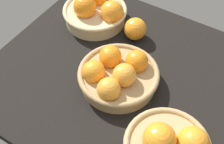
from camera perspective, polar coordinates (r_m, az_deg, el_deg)
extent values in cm
cube|color=black|center=(101.08, 2.51, -1.33)|extent=(84.00, 72.00, 3.00)
sphere|color=orange|center=(78.85, 8.48, -11.82)|extent=(8.35, 8.35, 8.35)
sphere|color=orange|center=(81.57, 14.22, -12.26)|extent=(8.35, 8.35, 8.35)
cylinder|color=tan|center=(96.43, 1.16, -1.13)|extent=(22.92, 22.92, 4.58)
torus|color=tan|center=(94.66, 1.18, -0.26)|extent=(24.60, 24.60, 1.68)
sphere|color=#F49E33|center=(89.19, -0.59, -3.13)|extent=(6.94, 6.94, 6.94)
sphere|color=orange|center=(95.70, 4.45, 1.90)|extent=(6.94, 6.94, 6.94)
sphere|color=orange|center=(96.27, -0.30, 2.75)|extent=(6.94, 6.94, 6.94)
sphere|color=orange|center=(93.28, -3.29, 0.04)|extent=(6.94, 6.94, 6.94)
sphere|color=#F49E33|center=(91.15, 2.22, -0.57)|extent=(6.94, 6.94, 6.94)
cylinder|color=#D3BC8C|center=(116.77, -3.04, 10.09)|extent=(21.43, 21.43, 5.04)
torus|color=#D3BC8C|center=(115.17, -3.09, 11.05)|extent=(22.91, 22.91, 1.48)
sphere|color=orange|center=(111.34, 0.03, 10.71)|extent=(8.09, 8.09, 8.09)
sphere|color=orange|center=(112.70, -4.88, 11.58)|extent=(8.09, 8.09, 8.09)
sphere|color=orange|center=(109.51, 4.18, 7.71)|extent=(7.71, 7.71, 7.71)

